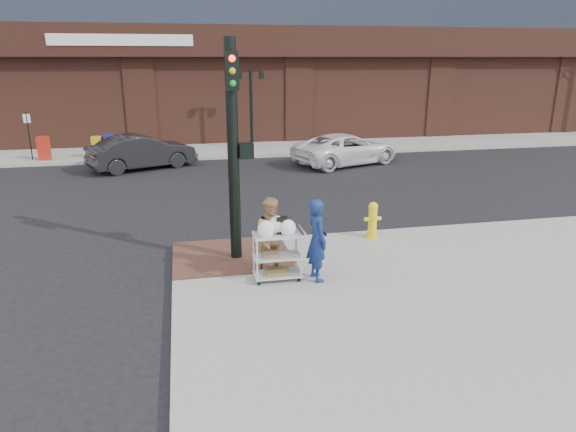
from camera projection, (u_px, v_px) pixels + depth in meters
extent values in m
plane|color=black|center=(262.00, 274.00, 11.68)|extent=(220.00, 220.00, 0.00)
cube|color=#999791|center=(348.00, 114.00, 44.02)|extent=(65.00, 36.00, 0.15)
cube|color=#4F2D25|center=(232.00, 255.00, 12.36)|extent=(2.80, 2.40, 0.01)
cylinder|color=black|center=(251.00, 110.00, 26.40)|extent=(0.16, 0.16, 4.00)
cube|color=black|center=(250.00, 71.00, 25.83)|extent=(1.20, 0.06, 0.06)
cube|color=black|center=(240.00, 75.00, 25.79)|extent=(0.22, 0.22, 0.35)
cube|color=black|center=(261.00, 75.00, 26.00)|extent=(0.22, 0.22, 0.35)
cylinder|color=black|center=(29.00, 136.00, 23.68)|extent=(0.05, 0.05, 2.20)
cylinder|color=black|center=(233.00, 153.00, 11.55)|extent=(0.26, 0.26, 5.00)
cube|color=black|center=(246.00, 151.00, 11.59)|extent=(0.32, 0.28, 0.34)
cube|color=#FF260C|center=(253.00, 151.00, 11.62)|extent=(0.02, 0.18, 0.22)
cube|color=black|center=(232.00, 71.00, 10.75)|extent=(0.28, 0.18, 0.80)
imported|color=navy|center=(317.00, 240.00, 10.80)|extent=(0.50, 0.70, 1.79)
imported|color=#A5784D|center=(273.00, 238.00, 10.97)|extent=(0.94, 0.78, 1.76)
imported|color=black|center=(142.00, 152.00, 22.48)|extent=(4.85, 3.32, 1.52)
imported|color=white|center=(346.00, 149.00, 23.50)|extent=(5.56, 3.97, 1.41)
cube|color=#B0AFB5|center=(277.00, 235.00, 10.74)|extent=(1.00, 0.56, 0.03)
cube|color=#B0AFB5|center=(277.00, 256.00, 10.88)|extent=(1.00, 0.56, 0.03)
cube|color=#B0AFB5|center=(277.00, 274.00, 11.00)|extent=(1.00, 0.56, 0.03)
cube|color=black|center=(282.00, 226.00, 10.76)|extent=(0.24, 0.16, 0.36)
cube|color=brown|center=(271.00, 254.00, 10.84)|extent=(0.33, 0.38, 0.09)
cube|color=brown|center=(277.00, 272.00, 10.99)|extent=(0.51, 0.40, 0.08)
cylinder|color=yellow|center=(372.00, 236.00, 13.60)|extent=(0.32, 0.32, 0.09)
cylinder|color=yellow|center=(373.00, 221.00, 13.48)|extent=(0.23, 0.23, 0.71)
sphere|color=yellow|center=(373.00, 207.00, 13.36)|extent=(0.25, 0.25, 0.25)
cylinder|color=yellow|center=(373.00, 219.00, 13.46)|extent=(0.46, 0.10, 0.10)
cube|color=#B32514|center=(44.00, 148.00, 23.75)|extent=(0.53, 0.50, 1.10)
cube|color=gold|center=(98.00, 147.00, 24.18)|extent=(0.54, 0.51, 1.03)
cube|color=#181A9D|center=(109.00, 146.00, 24.31)|extent=(0.53, 0.50, 1.10)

